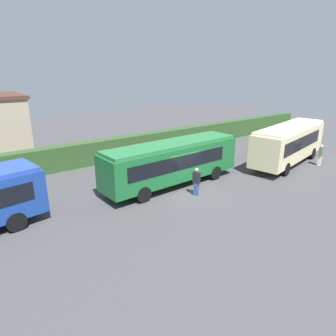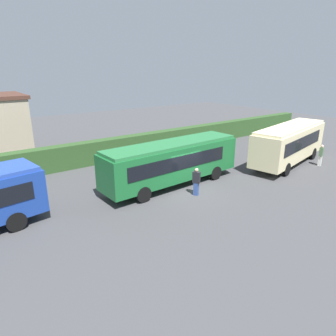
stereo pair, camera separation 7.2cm
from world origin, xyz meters
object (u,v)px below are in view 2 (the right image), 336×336
Objects in this scene: person_far at (321,155)px; traffic_cone at (175,156)px; bus_green at (172,161)px; person_center at (196,181)px; bus_cream at (289,142)px; person_right at (167,156)px; person_left at (139,165)px.

traffic_cone is at bearing -150.37° from person_far.
bus_green is 2.44m from person_center.
bus_cream is (10.70, -1.91, 0.11)m from bus_green.
bus_cream reaches higher than person_right.
bus_green is 5.84× the size of person_far.
person_far is (10.34, -7.18, -0.03)m from person_right.
person_left is (-1.06, 2.55, -0.75)m from bus_green.
person_center is at bearing -89.17° from person_right.
bus_green is at bearing -143.69° from person_left.
person_left is 3.16× the size of traffic_cone.
person_right is (-8.60, 5.30, -0.89)m from bus_cream.
traffic_cone is (1.84, 1.42, -0.67)m from person_right.
person_center is at bearing -111.97° from person_far.
traffic_cone is at bearing 57.32° from person_right.
traffic_cone is (3.93, 4.81, -1.45)m from bus_green.
person_left is at bearing -130.19° from person_far.
person_center is at bearing -118.00° from traffic_cone.
bus_green reaches higher than traffic_cone.
person_left reaches higher than traffic_cone.
bus_green is 13.03m from person_far.
person_far is (12.43, -3.79, -0.81)m from bus_green.
bus_green is 2.86m from person_left.
person_left is at bearing 110.42° from bus_green.
bus_green is at bearing -102.03° from person_right.
bus_cream is at bearing -152.29° from person_far.
person_left is 14.91m from person_far.
person_left is 3.26m from person_right.
bus_green is 1.05× the size of bus_cream.
person_right is at bearing 45.48° from person_center.
bus_cream is at bearing -11.99° from person_right.
person_left reaches higher than person_far.
person_left is 1.04× the size of person_right.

